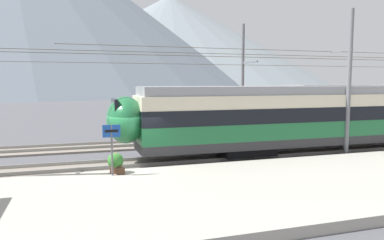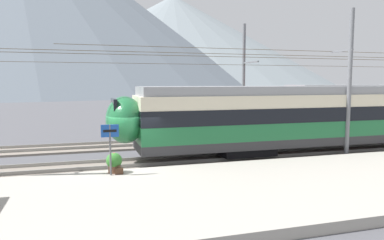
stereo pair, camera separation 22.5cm
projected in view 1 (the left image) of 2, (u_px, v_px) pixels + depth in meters
The scene contains 11 objects.
ground_plane at pixel (134, 172), 16.55m from camera, with size 400.00×400.00×0.00m, color #4C4C51.
platform_slab at pixel (154, 199), 12.24m from camera, with size 120.00×7.69×0.34m, color #A39E93.
track_near at pixel (130, 165), 17.71m from camera, with size 120.00×3.00×0.28m.
track_far at pixel (118, 146), 22.99m from camera, with size 120.00×3.00×0.28m.
train_near_platform at pixel (376, 113), 21.85m from camera, with size 31.23×2.87×4.27m.
catenary_mast_mid at pixel (348, 82), 19.43m from camera, with size 48.09×1.72×7.87m.
catenary_mast_far_side at pixel (243, 79), 27.33m from camera, with size 48.09×2.50×8.35m.
platform_sign at pixel (112, 138), 14.55m from camera, with size 0.70×0.08×2.05m.
handbag_near_sign at pixel (121, 171), 14.84m from camera, with size 0.32×0.18×0.38m.
potted_plant_platform_edge at pixel (116, 162), 15.06m from camera, with size 0.65×0.65×0.83m.
mountain_central_peak at pixel (170, 43), 229.46m from camera, with size 201.73×201.73×57.24m, color slate.
Camera 1 is at (-2.33, -16.26, 4.08)m, focal length 34.28 mm.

